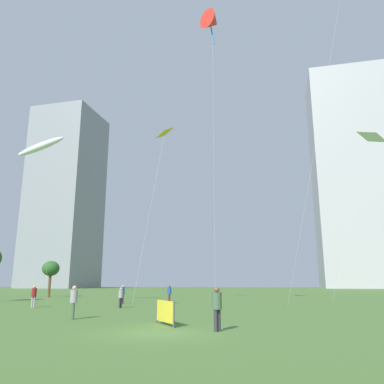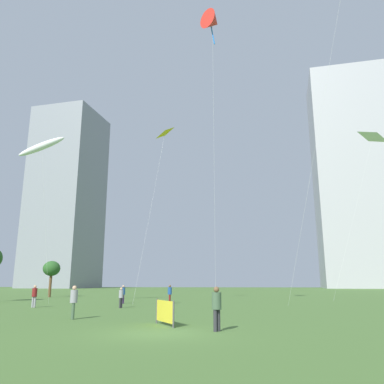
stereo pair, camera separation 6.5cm
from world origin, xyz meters
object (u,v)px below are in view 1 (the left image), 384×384
person_standing_2 (169,293)px  person_standing_4 (217,305)px  person_standing_1 (74,300)px  kite_flying_3 (164,134)px  person_standing_3 (121,296)px  kite_flying_4 (372,137)px  event_banner (165,311)px  person_standing_5 (123,293)px  person_standing_0 (34,295)px  kite_flying_2 (41,146)px  park_tree_0 (51,269)px  distant_highrise_0 (66,197)px  distant_highrise_1 (351,177)px  kite_flying_1 (212,22)px

person_standing_2 → person_standing_4: (5.47, -20.63, 0.04)m
person_standing_1 → kite_flying_3: size_ratio=0.09×
person_standing_3 → kite_flying_4: 34.39m
event_banner → person_standing_5: bearing=112.1°
person_standing_0 → person_standing_1: (7.29, -9.30, 0.03)m
kite_flying_2 → park_tree_0: bearing=110.6°
park_tree_0 → event_banner: park_tree_0 is taller
person_standing_3 → kite_flying_3: 19.83m
kite_flying_4 → event_banner: 37.56m
person_standing_0 → person_standing_5: 8.44m
person_standing_5 → kite_flying_3: bearing=-31.4°
person_standing_1 → event_banner: person_standing_1 is taller
person_standing_1 → kite_flying_4: kite_flying_4 is taller
person_standing_0 → distant_highrise_0: size_ratio=0.03×
person_standing_5 → distant_highrise_0: distant_highrise_0 is taller
kite_flying_4 → distant_highrise_0: distant_highrise_0 is taller
person_standing_1 → kite_flying_4: 39.12m
distant_highrise_1 → park_tree_0: bearing=-121.2°
person_standing_5 → park_tree_0: bearing=59.0°
person_standing_0 → kite_flying_4: bearing=-162.9°
kite_flying_1 → kite_flying_4: size_ratio=1.41×
person_standing_0 → kite_flying_2: bearing=-60.1°
kite_flying_1 → distant_highrise_1: 114.60m
kite_flying_2 → person_standing_1: bearing=-52.3°
kite_flying_4 → park_tree_0: bearing=171.1°
person_standing_2 → distant_highrise_1: size_ratio=0.02×
kite_flying_3 → event_banner: (4.16, -21.23, -17.74)m
person_standing_2 → distant_highrise_0: bearing=28.8°
kite_flying_2 → event_banner: 25.66m
person_standing_3 → kite_flying_3: kite_flying_3 is taller
park_tree_0 → person_standing_0: bearing=-66.7°
person_standing_1 → person_standing_2: person_standing_1 is taller
kite_flying_3 → park_tree_0: size_ratio=3.93×
person_standing_3 → park_tree_0: 26.32m
person_standing_3 → distant_highrise_0: 116.55m
kite_flying_1 → distant_highrise_0: distant_highrise_0 is taller
kite_flying_3 → distant_highrise_0: bearing=120.4°
kite_flying_1 → person_standing_5: bearing=151.7°
kite_flying_1 → park_tree_0: size_ratio=5.63×
person_standing_2 → kite_flying_4: 29.99m
person_standing_0 → park_tree_0: 22.85m
person_standing_5 → distant_highrise_0: bearing=42.0°
person_standing_4 → kite_flying_1: kite_flying_1 is taller
person_standing_5 → park_tree_0: park_tree_0 is taller
event_banner → kite_flying_1: bearing=82.1°
event_banner → distant_highrise_0: bearing=117.1°
kite_flying_1 → person_standing_4: bearing=-87.2°
person_standing_2 → kite_flying_4: kite_flying_4 is taller
person_standing_2 → kite_flying_2: bearing=105.5°
person_standing_1 → park_tree_0: bearing=-176.8°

